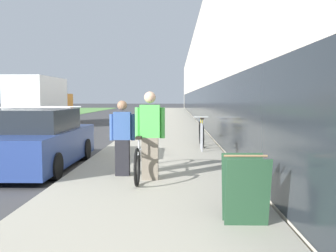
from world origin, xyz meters
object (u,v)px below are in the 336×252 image
parked_sedan_curbside (36,141)px  bike_rack_hoop (202,134)px  moving_truck (41,101)px  person_bystander (122,138)px  cruiser_bike_middle (201,129)px  cruiser_bike_nearest (201,134)px  sandwich_board_sign (245,189)px  tandem_bicycle (142,158)px  person_rider (150,135)px

parked_sedan_curbside → bike_rack_hoop: bearing=29.5°
parked_sedan_curbside → moving_truck: 15.38m
bike_rack_hoop → parked_sedan_curbside: parked_sedan_curbside is taller
person_bystander → moving_truck: (-7.44, 15.84, 0.61)m
cruiser_bike_middle → parked_sedan_curbside: 7.45m
cruiser_bike_nearest → parked_sedan_curbside: (-4.33, -3.54, 0.15)m
bike_rack_hoop → moving_truck: (-9.36, 12.07, 0.89)m
sandwich_board_sign → moving_truck: bearing=116.7°
tandem_bicycle → sandwich_board_sign: size_ratio=2.96×
person_rider → tandem_bicycle: bearing=120.3°
sandwich_board_sign → person_bystander: bearing=124.3°
cruiser_bike_nearest → moving_truck: 14.48m
tandem_bicycle → parked_sedan_curbside: 3.07m
tandem_bicycle → moving_truck: 17.72m
moving_truck → person_rider: bearing=-63.6°
person_bystander → parked_sedan_curbside: size_ratio=0.35×
cruiser_bike_nearest → moving_truck: moving_truck is taller
person_rider → person_bystander: size_ratio=1.11×
cruiser_bike_nearest → moving_truck: size_ratio=0.25×
cruiser_bike_nearest → cruiser_bike_middle: (0.14, 2.43, -0.05)m
person_rider → bike_rack_hoop: bearing=72.2°
tandem_bicycle → person_rider: bearing=-59.7°
person_bystander → sandwich_board_sign: 3.61m
moving_truck → sandwich_board_sign: bearing=-63.3°
cruiser_bike_middle → sandwich_board_sign: 10.29m
person_rider → person_bystander: 0.71m
sandwich_board_sign → moving_truck: (-9.46, 18.81, 0.96)m
person_rider → bike_rack_hoop: 4.34m
tandem_bicycle → bike_rack_hoop: size_ratio=3.15×
sandwich_board_sign → moving_truck: size_ratio=0.13×
person_bystander → bike_rack_hoop: person_bystander is taller
bike_rack_hoop → parked_sedan_curbside: 4.90m
cruiser_bike_nearest → sandwich_board_sign: cruiser_bike_nearest is taller
sandwich_board_sign → bike_rack_hoop: bearing=90.8°
person_bystander → bike_rack_hoop: size_ratio=1.87×
sandwich_board_sign → parked_sedan_curbside: 6.14m
bike_rack_hoop → cruiser_bike_nearest: 1.13m
tandem_bicycle → cruiser_bike_nearest: bearing=72.1°
person_bystander → moving_truck: size_ratio=0.23×
tandem_bicycle → person_bystander: size_ratio=1.69×
parked_sedan_curbside → moving_truck: moving_truck is taller
person_rider → moving_truck: 18.09m
tandem_bicycle → cruiser_bike_middle: tandem_bicycle is taller
cruiser_bike_middle → parked_sedan_curbside: (-4.46, -5.97, 0.20)m
person_bystander → moving_truck: bearing=115.2°
parked_sedan_curbside → moving_truck: (-5.10, 14.49, 0.85)m
person_bystander → parked_sedan_curbside: (-2.33, 1.35, -0.23)m
tandem_bicycle → person_bystander: 0.58m
cruiser_bike_nearest → cruiser_bike_middle: size_ratio=0.99×
cruiser_bike_nearest → sandwich_board_sign: size_ratio=1.93×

